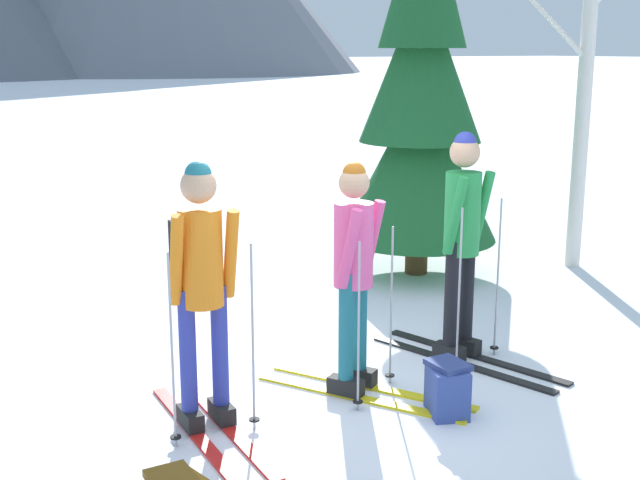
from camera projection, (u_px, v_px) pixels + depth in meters
ground_plane at (355, 394)px, 6.00m from camera, size 400.00×400.00×0.00m
skier_in_orange at (201, 280)px, 5.28m from camera, size 0.61×1.61×1.77m
skier_in_pink at (355, 270)px, 5.85m from camera, size 1.12×1.56×1.69m
skier_in_green at (463, 235)px, 6.47m from camera, size 0.78×1.72×1.83m
pine_tree_near at (421, 102)px, 8.81m from camera, size 1.72×1.72×4.15m
birch_tree_slender at (586, 58)px, 9.01m from camera, size 1.17×0.40×4.65m
backpack_on_snow_beside at (447, 389)px, 5.64m from camera, size 0.34×0.39×0.38m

